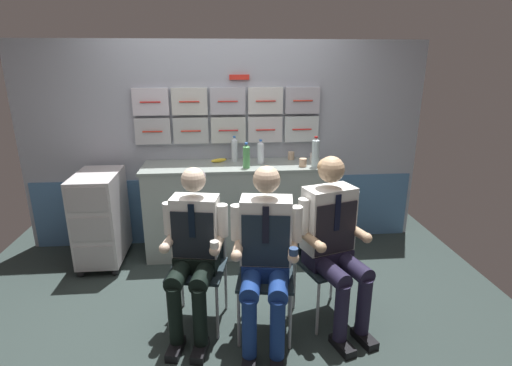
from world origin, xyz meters
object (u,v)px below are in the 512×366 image
object	(u,v)px
crew_member_left	(194,246)
coffee_cup_white	(303,162)
water_bottle_short	(315,152)
service_trolley	(101,216)
crew_member_by_counter	(334,235)
folding_chair_right	(266,261)
folding_chair_left	(200,254)
folding_chair_by_counter	(321,249)
snack_banana	(219,160)
crew_member_right	(266,250)

from	to	relation	value
crew_member_left	coffee_cup_white	size ratio (longest dim) A/B	15.50
water_bottle_short	service_trolley	bearing A→B (deg)	179.79
crew_member_left	crew_member_by_counter	world-z (taller)	crew_member_by_counter
crew_member_by_counter	water_bottle_short	size ratio (longest dim) A/B	4.29
folding_chair_right	coffee_cup_white	world-z (taller)	coffee_cup_white
service_trolley	folding_chair_right	world-z (taller)	service_trolley
crew_member_left	water_bottle_short	distance (m)	1.63
service_trolley	coffee_cup_white	xyz separation A→B (m)	(1.99, 0.01, 0.50)
folding_chair_left	crew_member_by_counter	bearing A→B (deg)	-9.23
folding_chair_right	water_bottle_short	world-z (taller)	water_bottle_short
crew_member_by_counter	coffee_cup_white	size ratio (longest dim) A/B	16.27
folding_chair_left	folding_chair_by_counter	world-z (taller)	same
folding_chair_by_counter	snack_banana	size ratio (longest dim) A/B	5.01
crew_member_left	snack_banana	xyz separation A→B (m)	(0.18, 1.36, 0.28)
service_trolley	snack_banana	distance (m)	1.28
service_trolley	folding_chair_right	xyz separation A→B (m)	(1.50, -1.10, 0.04)
folding_chair_right	folding_chair_by_counter	world-z (taller)	same
folding_chair_left	folding_chair_by_counter	size ratio (longest dim) A/B	1.00
crew_member_by_counter	folding_chair_left	bearing A→B (deg)	170.77
snack_banana	crew_member_right	bearing A→B (deg)	-78.16
crew_member_by_counter	coffee_cup_white	bearing A→B (deg)	90.58
folding_chair_right	crew_member_right	xyz separation A→B (m)	(-0.02, -0.16, 0.18)
crew_member_right	coffee_cup_white	size ratio (longest dim) A/B	16.01
crew_member_right	crew_member_by_counter	distance (m)	0.54
service_trolley	folding_chair_right	size ratio (longest dim) A/B	1.07
folding_chair_left	crew_member_right	xyz separation A→B (m)	(0.47, -0.31, 0.18)
snack_banana	folding_chair_right	bearing A→B (deg)	-75.85
crew_member_left	snack_banana	world-z (taller)	crew_member_left
crew_member_right	crew_member_by_counter	bearing A→B (deg)	16.43
service_trolley	folding_chair_left	distance (m)	1.38
crew_member_left	crew_member_right	size ratio (longest dim) A/B	0.97
folding_chair_by_counter	snack_banana	xyz separation A→B (m)	(-0.79, 1.21, 0.43)
crew_member_left	folding_chair_by_counter	bearing A→B (deg)	8.88
service_trolley	crew_member_right	bearing A→B (deg)	-40.47
service_trolley	crew_member_left	distance (m)	1.49
crew_member_right	folding_chair_by_counter	distance (m)	0.59
crew_member_right	coffee_cup_white	bearing A→B (deg)	68.24
folding_chair_left	crew_member_right	distance (m)	0.59
crew_member_by_counter	coffee_cup_white	world-z (taller)	crew_member_by_counter
folding_chair_right	crew_member_right	size ratio (longest dim) A/B	0.67
crew_member_by_counter	snack_banana	bearing A→B (deg)	121.61
coffee_cup_white	snack_banana	distance (m)	0.86
folding_chair_by_counter	crew_member_by_counter	distance (m)	0.25
crew_member_by_counter	service_trolley	bearing A→B (deg)	151.00
snack_banana	folding_chair_left	bearing A→B (deg)	-97.36
service_trolley	coffee_cup_white	size ratio (longest dim) A/B	11.54
crew_member_right	snack_banana	world-z (taller)	crew_member_right
crew_member_right	crew_member_left	bearing A→B (deg)	163.05
folding_chair_by_counter	coffee_cup_white	distance (m)	1.07
crew_member_left	water_bottle_short	xyz separation A→B (m)	(1.13, 1.10, 0.41)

